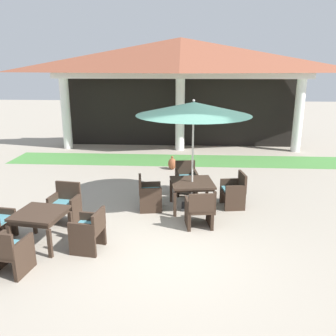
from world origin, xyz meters
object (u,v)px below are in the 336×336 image
at_px(terracotta_urn, 172,164).
at_px(patio_chair_near_foreground_west, 149,194).
at_px(patio_chair_near_foreground_east, 234,191).
at_px(patio_chair_mid_left_east, 89,231).
at_px(patio_chair_mid_left_north, 66,205).
at_px(patio_table_near_foreground, 192,185).
at_px(patio_chair_near_foreground_north, 186,179).
at_px(patio_chair_mid_left_south, 8,252).
at_px(patio_umbrella_near_foreground, 194,109).
at_px(patio_chair_near_foreground_south, 199,210).
at_px(patio_table_mid_left, 40,217).

bearing_deg(terracotta_urn, patio_chair_near_foreground_west, -96.46).
distance_m(patio_chair_near_foreground_east, patio_chair_mid_left_east, 3.90).
xyz_separation_m(patio_chair_mid_left_north, patio_chair_mid_left_east, (0.87, -1.17, -0.03)).
bearing_deg(patio_chair_near_foreground_west, patio_table_near_foreground, 90.00).
height_order(patio_chair_near_foreground_east, patio_chair_mid_left_east, patio_chair_near_foreground_east).
distance_m(patio_chair_near_foreground_north, patio_chair_near_foreground_east, 1.53).
xyz_separation_m(patio_chair_mid_left_north, terracotta_urn, (2.21, 4.49, -0.23)).
bearing_deg(patio_chair_near_foreground_west, patio_chair_mid_left_north, -71.68).
height_order(patio_chair_mid_left_east, patio_chair_mid_left_south, patio_chair_mid_left_south).
height_order(patio_chair_near_foreground_west, terracotta_urn, patio_chair_near_foreground_west).
relative_size(patio_umbrella_near_foreground, patio_chair_near_foreground_south, 3.16).
xyz_separation_m(patio_chair_mid_left_east, patio_chair_mid_left_south, (-1.17, -0.88, -0.01)).
height_order(patio_umbrella_near_foreground, patio_chair_near_foreground_east, patio_umbrella_near_foreground).
bearing_deg(patio_chair_mid_left_east, patio_chair_near_foreground_east, -43.85).
relative_size(patio_umbrella_near_foreground, patio_chair_near_foreground_east, 3.06).
distance_m(patio_chair_near_foreground_north, patio_chair_mid_left_east, 3.79).
bearing_deg(patio_umbrella_near_foreground, patio_chair_mid_left_north, -159.65).
bearing_deg(patio_umbrella_near_foreground, patio_chair_near_foreground_east, 8.40).
height_order(patio_chair_near_foreground_east, patio_chair_mid_left_north, patio_chair_mid_left_north).
bearing_deg(terracotta_urn, patio_table_near_foreground, -79.06).
bearing_deg(patio_umbrella_near_foreground, terracotta_urn, 100.94).
distance_m(patio_chair_near_foreground_east, terracotta_urn, 3.71).
distance_m(patio_umbrella_near_foreground, patio_chair_near_foreground_south, 2.35).
height_order(patio_chair_near_foreground_north, patio_chair_near_foreground_east, patio_chair_near_foreground_north).
bearing_deg(patio_chair_mid_left_north, patio_chair_near_foreground_east, -154.54).
distance_m(patio_chair_near_foreground_south, patio_chair_near_foreground_east, 1.53).
bearing_deg(patio_chair_mid_left_south, patio_chair_near_foreground_west, 62.86).
distance_m(patio_umbrella_near_foreground, patio_chair_mid_left_south, 4.91).
height_order(patio_chair_near_foreground_east, patio_chair_near_foreground_west, patio_chair_near_foreground_east).
xyz_separation_m(patio_table_near_foreground, patio_chair_mid_left_east, (-2.00, -2.24, -0.21)).
xyz_separation_m(patio_chair_near_foreground_west, patio_chair_mid_left_east, (-0.93, -2.08, -0.00)).
distance_m(patio_umbrella_near_foreground, patio_table_mid_left, 4.12).
bearing_deg(patio_chair_near_foreground_east, patio_chair_mid_left_north, 98.83).
relative_size(patio_chair_mid_left_north, patio_chair_mid_left_east, 1.12).
bearing_deg(patio_table_near_foreground, patio_chair_near_foreground_north, 98.40).
distance_m(patio_chair_near_foreground_west, patio_chair_mid_left_north, 2.02).
relative_size(patio_chair_near_foreground_south, patio_chair_mid_left_south, 0.99).
relative_size(patio_table_mid_left, patio_chair_mid_left_south, 1.18).
bearing_deg(patio_chair_near_foreground_west, patio_chair_near_foreground_south, 44.94).
distance_m(patio_table_mid_left, patio_chair_mid_left_east, 1.05).
xyz_separation_m(patio_chair_near_foreground_east, terracotta_urn, (-1.74, 3.27, -0.21)).
relative_size(patio_table_near_foreground, patio_chair_near_foreground_east, 1.31).
bearing_deg(patio_table_mid_left, terracotta_urn, 66.88).
xyz_separation_m(patio_umbrella_near_foreground, terracotta_urn, (-0.66, 3.43, -2.29)).
height_order(patio_chair_near_foreground_north, patio_chair_near_foreground_west, patio_chair_near_foreground_north).
bearing_deg(patio_chair_mid_left_north, patio_chair_mid_left_south, 90.00).
height_order(patio_chair_near_foreground_south, patio_table_mid_left, patio_chair_near_foreground_south).
bearing_deg(patio_chair_mid_left_north, patio_umbrella_near_foreground, -151.42).
height_order(patio_chair_near_foreground_west, patio_chair_mid_left_east, patio_chair_near_foreground_west).
relative_size(patio_table_near_foreground, patio_chair_mid_left_east, 1.39).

